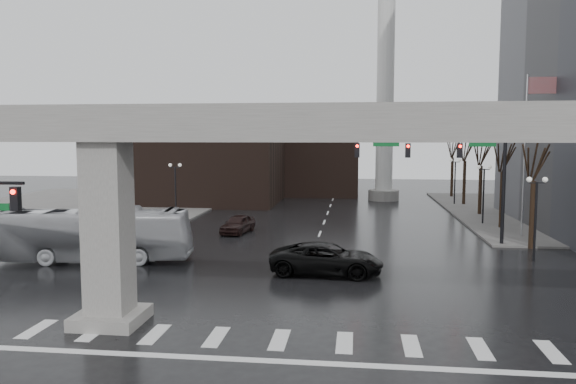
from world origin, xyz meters
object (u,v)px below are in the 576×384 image
object	(u,v)px
signal_mast_arm	(447,161)
city_bus	(92,234)
pickup_truck	(327,259)
far_car	(238,224)

from	to	relation	value
signal_mast_arm	city_bus	distance (m)	23.83
pickup_truck	far_car	size ratio (longest dim) A/B	1.47
city_bus	far_car	size ratio (longest dim) A/B	2.82
city_bus	far_car	xyz separation A→B (m)	(6.63, 10.85, -0.93)
far_car	signal_mast_arm	bearing A→B (deg)	0.33
signal_mast_arm	pickup_truck	world-z (taller)	signal_mast_arm
signal_mast_arm	city_bus	bearing A→B (deg)	-159.71
city_bus	far_car	world-z (taller)	city_bus
far_car	pickup_truck	bearing A→B (deg)	-48.03
pickup_truck	far_car	world-z (taller)	pickup_truck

